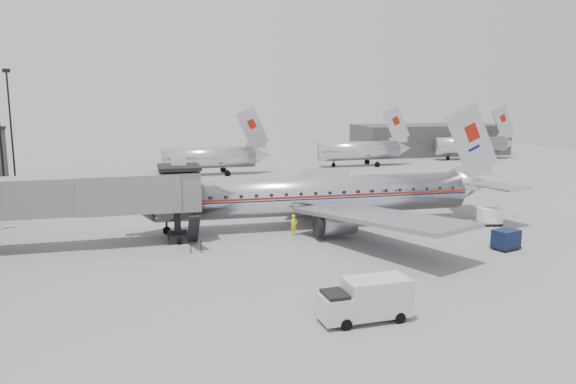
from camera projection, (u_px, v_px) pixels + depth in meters
name	position (u px, v px, depth m)	size (l,w,h in m)	color
ground	(296.00, 245.00, 46.03)	(160.00, 160.00, 0.00)	slate
hangar	(429.00, 139.00, 114.00)	(30.00, 12.00, 6.00)	#393734
apron_line	(310.00, 226.00, 52.50)	(0.15, 60.00, 0.01)	gold
jet_bridge	(82.00, 196.00, 44.58)	(21.00, 6.20, 7.10)	slate
distant_aircraft_near	(210.00, 157.00, 85.07)	(16.39, 3.20, 10.26)	silver
distant_aircraft_mid	(360.00, 150.00, 95.46)	(16.39, 3.20, 10.26)	silver
distant_aircraft_far	(471.00, 145.00, 105.34)	(16.39, 3.20, 10.26)	silver
airliner	(322.00, 195.00, 52.16)	(36.29, 33.61, 11.48)	silver
service_van	(366.00, 299.00, 30.44)	(5.05, 2.15, 2.34)	#BDBEC0
baggage_cart_navy	(506.00, 239.00, 44.48)	(2.38, 2.06, 1.59)	#0D1936
baggage_cart_white	(490.00, 216.00, 52.71)	(2.38, 2.02, 1.62)	white
ramp_worker	(294.00, 225.00, 48.89)	(0.68, 0.44, 1.86)	#F4F31C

